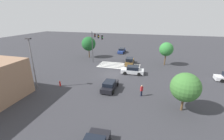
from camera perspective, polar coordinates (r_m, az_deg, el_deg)
ground_plane at (r=29.06m, az=0.00°, el=-1.78°), size 139.92×139.92×0.00m
crosswalk_markings at (r=34.38m, az=2.64°, el=1.70°), size 9.43×4.40×0.01m
traffic_signal_mast at (r=34.33m, az=-6.40°, el=10.85°), size 4.16×4.16×7.39m
car_1 at (r=46.61m, az=3.70°, el=7.41°), size 1.98×4.56×1.42m
car_2 at (r=35.26m, az=6.71°, el=3.32°), size 2.26×4.80×1.64m
car_3 at (r=23.16m, az=-0.90°, el=-5.89°), size 2.03×4.24×1.43m
car_5 at (r=29.61m, az=7.82°, el=-0.08°), size 4.43×2.34×1.53m
pedestrian at (r=21.63m, az=11.20°, el=-7.48°), size 0.41×0.41×1.68m
street_light_pole_a at (r=25.08m, az=-28.15°, el=3.61°), size 0.80×0.36×7.86m
tree_corner_a at (r=35.96m, az=19.97°, el=7.43°), size 3.07×3.07×5.24m
tree_corner_b at (r=19.19m, az=26.16°, el=-5.91°), size 3.38×3.38×4.76m
tree_corner_c at (r=40.88m, az=-8.88°, el=9.84°), size 3.70×3.70×5.60m
fire_hydrant at (r=25.77m, az=-19.19°, el=-4.88°), size 0.22×0.22×0.86m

